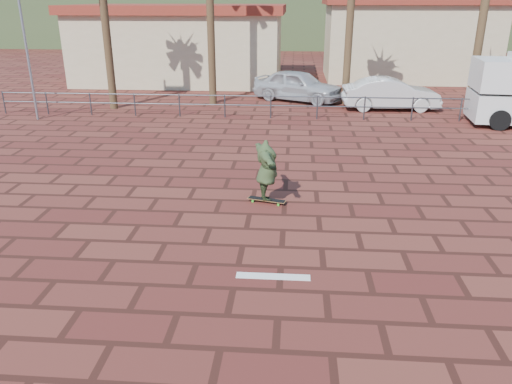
# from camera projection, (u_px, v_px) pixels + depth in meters

# --- Properties ---
(ground) EXTENTS (120.00, 120.00, 0.00)m
(ground) POSITION_uv_depth(u_px,v_px,m) (243.00, 246.00, 10.56)
(ground) COLOR maroon
(ground) RESTS_ON ground
(paint_stripe) EXTENTS (1.40, 0.22, 0.01)m
(paint_stripe) POSITION_uv_depth(u_px,v_px,m) (273.00, 276.00, 9.40)
(paint_stripe) COLOR white
(paint_stripe) RESTS_ON ground
(guardrail) EXTENTS (24.06, 0.06, 1.00)m
(guardrail) POSITION_uv_depth(u_px,v_px,m) (271.00, 103.00, 21.46)
(guardrail) COLOR #47494F
(guardrail) RESTS_ON ground
(flagpole) EXTENTS (1.30, 0.10, 8.00)m
(flagpole) POSITION_uv_depth(u_px,v_px,m) (22.00, 5.00, 19.79)
(flagpole) COLOR gray
(flagpole) RESTS_ON ground
(building_west) EXTENTS (12.60, 7.60, 4.50)m
(building_west) POSITION_uv_depth(u_px,v_px,m) (181.00, 43.00, 30.58)
(building_west) COLOR beige
(building_west) RESTS_ON ground
(building_east) EXTENTS (10.60, 6.60, 5.00)m
(building_east) POSITION_uv_depth(u_px,v_px,m) (407.00, 38.00, 31.35)
(building_east) COLOR beige
(building_east) RESTS_ON ground
(hill_front) EXTENTS (70.00, 18.00, 6.00)m
(hill_front) POSITION_uv_depth(u_px,v_px,m) (288.00, 15.00, 55.89)
(hill_front) COLOR #384C28
(hill_front) RESTS_ON ground
(hill_back) EXTENTS (35.00, 14.00, 8.00)m
(hill_back) POSITION_uv_depth(u_px,v_px,m) (114.00, 5.00, 62.67)
(hill_back) COLOR #384C28
(hill_back) RESTS_ON ground
(longboard) EXTENTS (1.02, 0.47, 0.10)m
(longboard) POSITION_uv_depth(u_px,v_px,m) (267.00, 200.00, 12.74)
(longboard) COLOR olive
(longboard) RESTS_ON ground
(skateboarder) EXTENTS (0.99, 2.00, 1.57)m
(skateboarder) POSITION_uv_depth(u_px,v_px,m) (267.00, 170.00, 12.45)
(skateboarder) COLOR #334424
(skateboarder) RESTS_ON longboard
(car_silver) EXTENTS (4.85, 3.65, 1.54)m
(car_silver) POSITION_uv_depth(u_px,v_px,m) (298.00, 86.00, 25.05)
(car_silver) COLOR #B0B2B7
(car_silver) RESTS_ON ground
(car_white) EXTENTS (4.46, 1.70, 1.45)m
(car_white) POSITION_uv_depth(u_px,v_px,m) (391.00, 94.00, 23.12)
(car_white) COLOR silver
(car_white) RESTS_ON ground
(street_sign) EXTENTS (0.41, 0.18, 2.08)m
(street_sign) POSITION_uv_depth(u_px,v_px,m) (511.00, 88.00, 20.47)
(street_sign) COLOR gray
(street_sign) RESTS_ON ground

